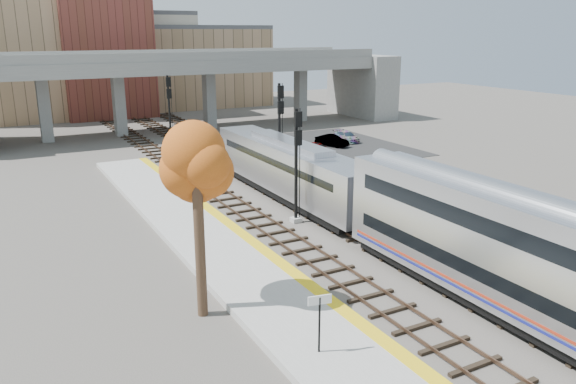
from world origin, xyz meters
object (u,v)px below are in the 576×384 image
car_b (332,141)px  car_c (347,136)px  signal_mast_mid (280,131)px  locomotive (290,168)px  tree (197,174)px  signal_mast_far (170,112)px  signal_mast_near (297,167)px  car_a (317,149)px

car_b → car_c: (2.85, 1.48, -0.05)m
car_b → signal_mast_mid: bearing=-162.3°
locomotive → tree: 18.13m
car_b → car_c: size_ratio=0.96×
signal_mast_mid → signal_mast_far: (-4.10, 16.48, -0.22)m
signal_mast_near → car_a: signal_mast_near is taller
signal_mast_mid → car_c: (13.89, 10.83, -3.40)m
signal_mast_near → car_a: (11.51, 16.44, -2.97)m
signal_mast_near → car_b: signal_mast_near is taller
locomotive → signal_mast_mid: bearing=69.5°
signal_mast_near → car_c: (17.99, 20.96, -3.03)m
locomotive → tree: size_ratio=2.27×
signal_mast_far → tree: size_ratio=0.89×
car_a → car_c: (6.47, 4.52, -0.07)m
signal_mast_near → car_c: 27.79m
signal_mast_near → car_c: size_ratio=1.90×
signal_mast_near → car_b: (15.14, 19.48, -2.98)m
signal_mast_mid → car_b: 14.85m
signal_mast_mid → car_b: size_ratio=2.12×
car_a → tree: bearing=-147.9°
signal_mast_far → tree: (-9.41, -35.27, 2.44)m
locomotive → car_a: bearing=51.1°
locomotive → signal_mast_far: 21.98m
locomotive → car_a: size_ratio=5.24×
locomotive → car_a: locomotive is taller
locomotive → car_c: size_ratio=4.99×
car_c → car_b: bearing=-150.7°
locomotive → signal_mast_near: bearing=-113.7°
locomotive → car_c: (15.89, 16.17, -1.68)m
tree → car_a: bearing=50.2°
car_b → locomotive: bearing=-154.1°
tree → car_b: size_ratio=2.29×
tree → signal_mast_near: bearing=42.6°
car_b → car_c: bearing=4.9°
signal_mast_mid → tree: 23.25m
signal_mast_far → signal_mast_near: bearing=-90.0°
signal_mast_mid → tree: (-13.51, -18.79, 2.22)m
signal_mast_near → car_b: size_ratio=1.98×
signal_mast_near → signal_mast_mid: (4.10, 10.14, 0.36)m
car_c → car_a: bearing=-143.2°
signal_mast_mid → car_a: 10.29m
car_a → locomotive: bearing=-147.0°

